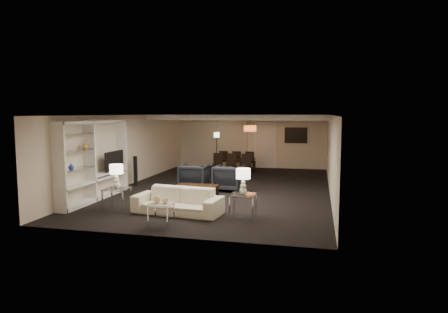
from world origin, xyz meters
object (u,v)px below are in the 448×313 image
Objects in this scene: coffee_table at (196,193)px; side_table_left at (117,199)px; armchair_left at (194,177)px; chair_nl at (217,164)px; pendant_light at (250,128)px; chair_fm at (237,161)px; marble_table at (161,214)px; table_lamp_left at (117,176)px; table_lamp_right at (243,182)px; chair_fr at (251,161)px; dining_table at (234,166)px; chair_fl at (224,160)px; chair_nm at (231,164)px; chair_nr at (245,165)px; armchair_right at (229,178)px; floor_speaker at (135,171)px; side_table_right at (243,206)px; vase_blue at (71,167)px; floor_lamp at (217,151)px; sofa at (178,201)px; television at (111,161)px; vase_amber at (85,146)px.

side_table_left is at bearing -136.74° from coffee_table.
armchair_left is 3.30m from chair_nl.
pendant_light is 0.59× the size of chair_fm.
marble_table is at bearing -88.40° from chair_nl.
armchair_left is 1.44× the size of table_lamp_left.
pendant_light is 7.26m from table_lamp_right.
marble_table is 0.59× the size of chair_fr.
chair_fm is at bearing 91.41° from dining_table.
chair_nl is 1.30m from chair_fl.
chair_nm is 1.00× the size of chair_fl.
armchair_left is at bearing 71.57° from table_lamp_left.
chair_fm is at bearing 178.80° from chair_fl.
chair_nl is at bearing 88.80° from chair_fl.
table_lamp_left is at bearing 79.08° from chair_fr.
marble_table is at bearing -94.54° from chair_nr.
armchair_left is at bearing 80.82° from chair_fr.
armchair_right reaches higher than coffee_table.
floor_speaker reaches higher than side_table_left.
armchair_right is 3.48m from side_table_right.
chair_fm is at bearing 62.16° from chair_nl.
table_lamp_left is 3.40m from table_lamp_right.
side_table_left is at bearing -102.29° from chair_nl.
vase_blue is 0.10× the size of floor_lamp.
armchair_right reaches higher than sofa.
side_table_right reaches higher than coffee_table.
sofa is at bearing -82.67° from floor_lamp.
chair_fl is (-0.63, 9.00, 0.18)m from marble_table.
chair_nr reaches higher than sofa.
coffee_table is 6.64m from floor_lamp.
table_lamp_right reaches higher than chair_nr.
television is 1.22× the size of chair_nm.
chair_nr is 1.00× the size of chair_fm.
floor_lamp is at bearing 102.17° from chair_nl.
chair_nm is at bearing 75.78° from side_table_left.
vase_amber reaches higher than armchair_left.
armchair_right is at bearing 70.56° from coffee_table.
vase_blue is (-2.35, -3.44, 0.73)m from armchair_left.
floor_lamp is at bearing 136.29° from chair_nr.
floor_speaker is (-1.14, 3.47, 0.23)m from side_table_left.
television is at bearing 64.86° from chair_fr.
armchair_left is 4.44m from marble_table.
floor_speaker is (-2.24, 0.17, 0.10)m from armchair_left.
vase_amber is (-2.95, 1.65, 1.39)m from marble_table.
coffee_table is 2.34m from side_table_left.
chair_fr is (2.27, 7.90, -0.46)m from table_lamp_left.
sofa is 2.56× the size of chair_fr.
chair_nm is (-0.03, 5.00, 0.22)m from coffee_table.
chair_fl is at bearing 5.13° from chair_fr.
dining_table is 0.90m from chair_fr.
chair_fm is at bearing 102.34° from side_table_right.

